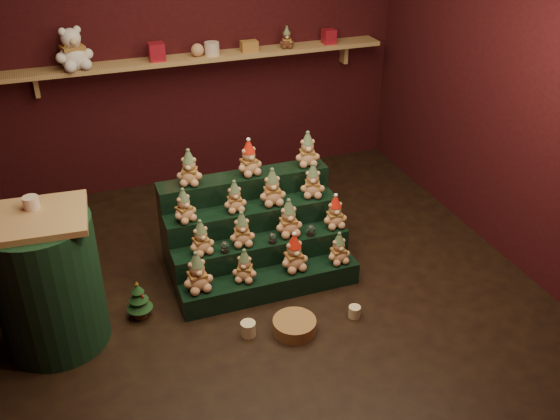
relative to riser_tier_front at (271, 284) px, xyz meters
name	(u,v)px	position (x,y,z in m)	size (l,w,h in m)	color
ground	(268,282)	(0.03, 0.16, -0.09)	(4.00, 4.00, 0.00)	black
back_wall	(197,42)	(0.03, 2.21, 1.31)	(4.00, 0.10, 2.80)	black
front_wall	(424,288)	(0.03, -1.89, 1.31)	(4.00, 0.10, 2.80)	black
right_wall	(514,84)	(2.08, 0.16, 1.31)	(0.10, 4.00, 2.80)	black
back_shelf	(202,58)	(0.03, 2.03, 1.20)	(3.60, 0.26, 0.24)	tan
riser_tier_front	(271,284)	(0.00, 0.00, 0.00)	(1.40, 0.22, 0.18)	black
riser_tier_midfront	(262,259)	(0.00, 0.22, 0.09)	(1.40, 0.22, 0.36)	black
riser_tier_midback	(253,236)	(0.00, 0.44, 0.18)	(1.40, 0.22, 0.54)	black
riser_tier_back	(245,213)	(0.00, 0.66, 0.27)	(1.40, 0.22, 0.72)	black
teddy_0	(197,272)	(-0.56, 0.02, 0.25)	(0.22, 0.20, 0.31)	tan
teddy_1	(245,265)	(-0.20, 0.01, 0.22)	(0.18, 0.16, 0.26)	tan
teddy_2	(294,252)	(0.20, 0.02, 0.24)	(0.22, 0.19, 0.30)	tan
teddy_3	(339,248)	(0.56, -0.01, 0.22)	(0.18, 0.16, 0.26)	tan
teddy_4	(201,237)	(-0.47, 0.22, 0.40)	(0.19, 0.17, 0.27)	tan
teddy_5	(242,229)	(-0.15, 0.22, 0.41)	(0.19, 0.17, 0.27)	tan
teddy_6	(289,218)	(0.23, 0.24, 0.42)	(0.21, 0.19, 0.30)	tan
teddy_7	(335,212)	(0.62, 0.22, 0.41)	(0.19, 0.17, 0.27)	tan
teddy_8	(184,205)	(-0.54, 0.42, 0.58)	(0.19, 0.17, 0.26)	tan
teddy_9	(235,196)	(-0.14, 0.44, 0.57)	(0.18, 0.16, 0.25)	tan
teddy_10	(272,187)	(0.17, 0.44, 0.60)	(0.21, 0.19, 0.30)	tan
teddy_11	(313,180)	(0.52, 0.45, 0.59)	(0.20, 0.18, 0.28)	tan
teddy_12	(189,167)	(-0.43, 0.66, 0.77)	(0.20, 0.18, 0.28)	tan
teddy_13	(249,158)	(0.05, 0.66, 0.77)	(0.21, 0.18, 0.29)	tan
teddy_14	(307,149)	(0.55, 0.66, 0.77)	(0.20, 0.18, 0.28)	tan
snow_globe_a	(225,247)	(-0.31, 0.16, 0.32)	(0.07, 0.07, 0.09)	black
snow_globe_b	(272,238)	(0.07, 0.16, 0.31)	(0.06, 0.06, 0.09)	black
snow_globe_c	(311,230)	(0.39, 0.16, 0.32)	(0.07, 0.07, 0.09)	black
side_table	(48,281)	(-1.56, 0.02, 0.41)	(0.70, 0.70, 1.00)	tan
table_ornament	(31,203)	(-1.56, 0.12, 0.96)	(0.10, 0.10, 0.08)	beige
mini_christmas_tree	(139,300)	(-0.99, 0.07, 0.07)	(0.19, 0.19, 0.32)	#452D18
mug_left	(248,329)	(-0.31, -0.39, -0.04)	(0.11, 0.11, 0.11)	beige
mug_right	(354,312)	(0.49, -0.47, -0.05)	(0.09, 0.09, 0.09)	beige
wicker_basket	(294,326)	(0.02, -0.47, -0.04)	(0.31, 0.31, 0.10)	olive
white_bear	(71,43)	(-1.12, 2.00, 1.46)	(0.33, 0.30, 0.46)	white
brown_bear	(287,38)	(0.86, 2.00, 1.33)	(0.14, 0.13, 0.20)	#4B2819
gift_tin_red_a	(157,52)	(-0.39, 2.01, 1.31)	(0.14, 0.14, 0.16)	maroon
gift_tin_cream	(212,49)	(0.12, 2.01, 1.29)	(0.14, 0.14, 0.12)	beige
gift_tin_red_b	(329,36)	(1.31, 2.01, 1.30)	(0.12, 0.12, 0.14)	maroon
shelf_plush_ball	(197,50)	(-0.02, 2.01, 1.29)	(0.12, 0.12, 0.12)	tan
scarf_gift_box	(249,46)	(0.49, 2.01, 1.28)	(0.16, 0.10, 0.10)	#C8561C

